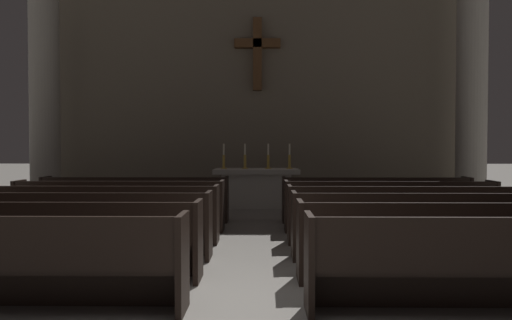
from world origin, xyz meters
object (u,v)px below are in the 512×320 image
at_px(pew_right_row_3, 431,226).
at_px(pew_left_row_6, 136,199).
at_px(pew_right_row_2, 464,241).
at_px(altar, 257,187).
at_px(column_left_third, 45,79).
at_px(pew_right_row_6, 375,199).
at_px(candlestick_inner_right, 268,161).
at_px(pew_left_row_5, 120,206).
at_px(candlestick_inner_left, 245,161).
at_px(pew_left_row_2, 36,240).
at_px(candlestick_outer_right, 289,161).
at_px(pew_right_row_4, 407,214).
at_px(candlestick_outer_left, 224,161).
at_px(column_right_third, 472,78).
at_px(pew_left_row_4, 100,214).
at_px(pew_right_row_5, 389,206).
at_px(pew_left_row_3, 73,225).

bearing_deg(pew_right_row_3, pew_left_row_6, 146.21).
relative_size(pew_right_row_2, altar, 1.77).
distance_m(column_left_third, altar, 6.40).
relative_size(pew_left_row_6, pew_right_row_3, 1.00).
height_order(pew_right_row_6, candlestick_inner_right, candlestick_inner_right).
distance_m(pew_left_row_5, pew_right_row_3, 5.50).
bearing_deg(candlestick_inner_left, pew_left_row_2, -107.79).
relative_size(pew_left_row_2, pew_left_row_5, 1.00).
height_order(altar, candlestick_inner_right, candlestick_inner_right).
bearing_deg(candlestick_outer_right, pew_right_row_4, -70.34).
height_order(candlestick_outer_left, candlestick_outer_right, same).
distance_m(pew_right_row_4, column_right_third, 6.71).
bearing_deg(column_left_third, pew_left_row_4, -58.11).
bearing_deg(altar, pew_left_row_5, -125.42).
xyz_separation_m(pew_left_row_5, candlestick_inner_left, (2.21, 3.53, 0.74)).
bearing_deg(candlestick_inner_right, altar, -180.00).
xyz_separation_m(pew_right_row_2, candlestick_inner_right, (-2.21, 6.90, 0.74)).
bearing_deg(pew_right_row_6, pew_left_row_4, -155.96).
height_order(pew_left_row_5, candlestick_inner_left, candlestick_inner_left).
bearing_deg(candlestick_inner_right, pew_right_row_6, -47.47).
relative_size(pew_left_row_4, candlestick_inner_right, 6.01).
relative_size(pew_left_row_4, column_right_third, 0.56).
height_order(pew_left_row_2, pew_right_row_6, same).
distance_m(pew_right_row_5, candlestick_outer_right, 3.97).
bearing_deg(candlestick_outer_right, column_left_third, 175.79).
bearing_deg(pew_left_row_2, candlestick_outer_left, 76.44).
height_order(column_left_third, candlestick_inner_left, column_left_third).
xyz_separation_m(pew_right_row_4, pew_right_row_6, (0.00, 2.24, 0.00)).
xyz_separation_m(pew_left_row_4, pew_left_row_5, (0.00, 1.12, 0.00)).
bearing_deg(pew_right_row_4, candlestick_outer_right, 109.66).
height_order(pew_right_row_6, candlestick_outer_right, candlestick_outer_right).
bearing_deg(pew_right_row_3, pew_right_row_2, -90.00).
bearing_deg(pew_left_row_3, pew_right_row_4, 12.57).
bearing_deg(candlestick_inner_left, column_left_third, 174.90).
bearing_deg(column_right_third, pew_right_row_5, -128.52).
relative_size(altar, candlestick_outer_right, 3.40).
distance_m(column_left_third, candlestick_inner_left, 5.85).
xyz_separation_m(pew_left_row_6, candlestick_outer_left, (1.66, 2.41, 0.74)).
distance_m(candlestick_outer_left, candlestick_outer_right, 1.70).
height_order(pew_right_row_5, column_left_third, column_left_third).
distance_m(pew_left_row_3, pew_left_row_5, 2.24).
relative_size(column_left_third, candlestick_inner_left, 10.74).
bearing_deg(pew_right_row_6, pew_left_row_6, 180.00).
distance_m(pew_left_row_3, pew_left_row_4, 1.12).
bearing_deg(altar, pew_right_row_5, -54.58).
bearing_deg(pew_left_row_6, pew_right_row_2, -41.74).
bearing_deg(pew_right_row_2, candlestick_outer_right, 103.56).
bearing_deg(pew_left_row_3, pew_left_row_2, -90.00).
bearing_deg(candlestick_outer_right, pew_left_row_4, -125.85).
distance_m(pew_left_row_6, candlestick_inner_left, 3.36).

